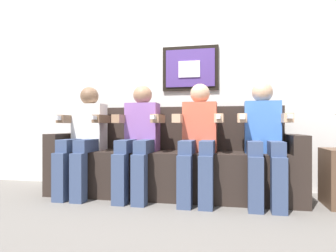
{
  "coord_description": "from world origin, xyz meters",
  "views": [
    {
      "loc": [
        0.6,
        -2.67,
        0.7
      ],
      "look_at": [
        0.0,
        0.15,
        0.7
      ],
      "focal_mm": 32.44,
      "sensor_mm": 36.0,
      "label": 1
    }
  ],
  "objects": [
    {
      "name": "person_rightmost",
      "position": [
        0.87,
        0.16,
        0.61
      ],
      "size": [
        0.46,
        0.56,
        1.11
      ],
      "color": "#3F72CC",
      "rests_on": "ground_plane"
    },
    {
      "name": "person_left_center",
      "position": [
        -0.29,
        0.16,
        0.61
      ],
      "size": [
        0.46,
        0.56,
        1.11
      ],
      "color": "#8C59A5",
      "rests_on": "ground_plane"
    },
    {
      "name": "ground_plane",
      "position": [
        0.0,
        0.0,
        0.0
      ],
      "size": [
        6.34,
        6.34,
        0.0
      ],
      "primitive_type": "plane",
      "color": "#66605B"
    },
    {
      "name": "person_leftmost",
      "position": [
        -0.87,
        0.16,
        0.61
      ],
      "size": [
        0.46,
        0.56,
        1.11
      ],
      "color": "white",
      "rests_on": "ground_plane"
    },
    {
      "name": "couch",
      "position": [
        0.0,
        0.33,
        0.31
      ],
      "size": [
        2.47,
        0.58,
        0.9
      ],
      "color": "#2D231E",
      "rests_on": "ground_plane"
    },
    {
      "name": "person_right_center",
      "position": [
        0.29,
        0.16,
        0.61
      ],
      "size": [
        0.46,
        0.56,
        1.11
      ],
      "color": "#D8593F",
      "rests_on": "ground_plane"
    },
    {
      "name": "back_wall_assembly",
      "position": [
        0.0,
        0.76,
        1.3
      ],
      "size": [
        4.87,
        0.1,
        2.6
      ],
      "color": "silver",
      "rests_on": "ground_plane"
    }
  ]
}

